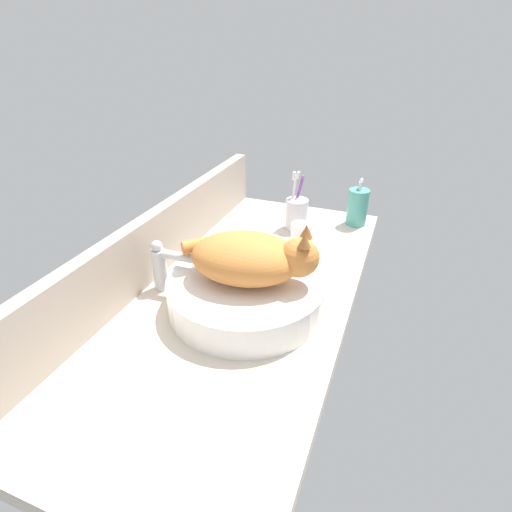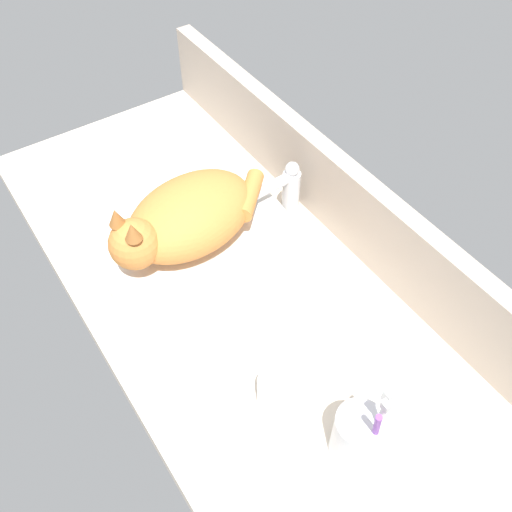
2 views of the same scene
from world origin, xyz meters
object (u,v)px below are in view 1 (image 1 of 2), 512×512
soap_dispenser (357,207)px  toothbrush_cup (296,213)px  sink_basin (246,292)px  water_glass (301,238)px  cat (252,257)px  faucet (163,264)px

soap_dispenser → toothbrush_cup: toothbrush_cup is taller
sink_basin → water_glass: 33.13cm
cat → faucet: bearing=92.8°
sink_basin → cat: bearing=-76.8°
sink_basin → cat: size_ratio=1.14×
cat → soap_dispenser: size_ratio=2.09×
water_glass → cat: bearing=175.0°
toothbrush_cup → water_glass: (-12.57, -5.13, -1.98)cm
sink_basin → toothbrush_cup: toothbrush_cup is taller
faucet → soap_dispenser: soap_dispenser is taller
cat → water_glass: (32.55, -2.85, -10.07)cm
faucet → water_glass: faucet is taller
faucet → soap_dispenser: size_ratio=0.88×
sink_basin → water_glass: (32.86, -4.18, -0.49)cm
faucet → cat: bearing=-87.2°
faucet → water_glass: 42.68cm
cat → sink_basin: bearing=103.2°
water_glass → faucet: bearing=142.4°
toothbrush_cup → soap_dispenser: bearing=-59.8°
toothbrush_cup → cat: bearing=-177.1°
cat → water_glass: size_ratio=4.21×
soap_dispenser → water_glass: 26.52cm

